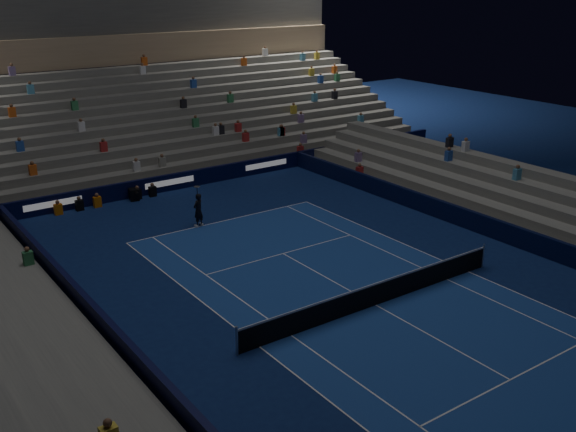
% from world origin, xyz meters
% --- Properties ---
extents(ground, '(90.00, 90.00, 0.00)m').
position_xyz_m(ground, '(0.00, 0.00, 0.00)').
color(ground, '#0C1C4D').
rests_on(ground, ground).
extents(court_surface, '(10.97, 23.77, 0.01)m').
position_xyz_m(court_surface, '(0.00, 0.00, 0.01)').
color(court_surface, navy).
rests_on(court_surface, ground).
extents(sponsor_barrier_far, '(44.00, 0.25, 1.00)m').
position_xyz_m(sponsor_barrier_far, '(0.00, 18.50, 0.50)').
color(sponsor_barrier_far, black).
rests_on(sponsor_barrier_far, ground).
extents(sponsor_barrier_east, '(0.25, 37.00, 1.00)m').
position_xyz_m(sponsor_barrier_east, '(9.70, 0.00, 0.50)').
color(sponsor_barrier_east, black).
rests_on(sponsor_barrier_east, ground).
extents(sponsor_barrier_west, '(0.25, 37.00, 1.00)m').
position_xyz_m(sponsor_barrier_west, '(-9.70, 0.00, 0.50)').
color(sponsor_barrier_west, black).
rests_on(sponsor_barrier_west, ground).
extents(grandstand_main, '(44.00, 15.20, 11.20)m').
position_xyz_m(grandstand_main, '(0.00, 27.90, 3.38)').
color(grandstand_main, '#63635E').
rests_on(grandstand_main, ground).
extents(grandstand_east, '(5.00, 37.00, 2.50)m').
position_xyz_m(grandstand_east, '(13.17, 0.00, 0.92)').
color(grandstand_east, slate).
rests_on(grandstand_east, ground).
extents(grandstand_west, '(5.00, 37.00, 2.50)m').
position_xyz_m(grandstand_west, '(-13.17, 0.00, 0.92)').
color(grandstand_west, slate).
rests_on(grandstand_west, ground).
extents(tennis_net, '(12.90, 0.10, 1.10)m').
position_xyz_m(tennis_net, '(0.00, 0.00, 0.50)').
color(tennis_net, '#B2B2B7').
rests_on(tennis_net, ground).
extents(tennis_player, '(0.77, 0.66, 1.78)m').
position_xyz_m(tennis_player, '(-1.47, 11.96, 0.89)').
color(tennis_player, black).
rests_on(tennis_player, ground).
extents(broadcast_camera, '(0.62, 1.03, 0.68)m').
position_xyz_m(broadcast_camera, '(-2.48, 17.98, 0.35)').
color(broadcast_camera, black).
rests_on(broadcast_camera, ground).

